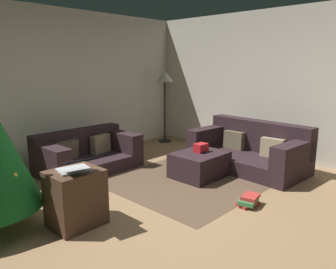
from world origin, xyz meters
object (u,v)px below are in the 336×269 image
(ottoman, at_px, (199,165))
(side_table, at_px, (76,198))
(gift_box, at_px, (201,148))
(laptop, at_px, (76,167))
(couch_right, at_px, (250,151))
(tv_remote, at_px, (201,152))
(corner_lamp, at_px, (165,81))
(couch_left, at_px, (86,154))
(book_stack, at_px, (249,201))

(ottoman, relative_size, side_table, 1.30)
(gift_box, height_order, laptop, laptop)
(couch_right, distance_m, ottoman, 0.98)
(ottoman, xyz_separation_m, tv_remote, (0.03, -0.01, 0.20))
(laptop, distance_m, corner_lamp, 4.01)
(couch_left, distance_m, tv_remote, 1.85)
(couch_left, height_order, side_table, couch_left)
(side_table, xyz_separation_m, book_stack, (1.67, -1.07, -0.23))
(couch_left, height_order, gift_box, couch_left)
(tv_remote, distance_m, laptop, 2.14)
(gift_box, relative_size, tv_remote, 1.21)
(gift_box, height_order, book_stack, gift_box)
(side_table, bearing_deg, book_stack, -32.73)
(couch_left, distance_m, ottoman, 1.82)
(ottoman, height_order, book_stack, ottoman)
(corner_lamp, bearing_deg, tv_remote, -122.36)
(corner_lamp, bearing_deg, book_stack, -119.05)
(couch_right, height_order, ottoman, couch_right)
(ottoman, bearing_deg, side_table, -179.83)
(tv_remote, bearing_deg, book_stack, -91.73)
(gift_box, distance_m, laptop, 2.16)
(gift_box, bearing_deg, couch_right, -21.13)
(laptop, bearing_deg, gift_box, 2.20)
(couch_left, distance_m, corner_lamp, 2.55)
(couch_left, distance_m, couch_right, 2.66)
(couch_right, xyz_separation_m, book_stack, (-1.34, -0.76, -0.22))
(couch_left, bearing_deg, laptop, 54.68)
(couch_right, height_order, book_stack, couch_right)
(tv_remote, distance_m, side_table, 2.11)
(tv_remote, height_order, side_table, side_table)
(side_table, bearing_deg, gift_box, 0.67)
(gift_box, relative_size, laptop, 0.42)
(side_table, height_order, corner_lamp, corner_lamp)
(book_stack, distance_m, corner_lamp, 3.72)
(side_table, height_order, book_stack, side_table)
(laptop, bearing_deg, couch_left, 55.16)
(couch_right, bearing_deg, laptop, 89.03)
(couch_left, relative_size, ottoman, 2.00)
(side_table, height_order, laptop, laptop)
(couch_left, bearing_deg, gift_box, 123.87)
(ottoman, bearing_deg, couch_right, -19.02)
(corner_lamp, bearing_deg, couch_right, -99.05)
(couch_left, height_order, ottoman, couch_left)
(side_table, bearing_deg, corner_lamp, 30.53)
(tv_remote, distance_m, book_stack, 1.20)
(gift_box, bearing_deg, couch_left, 124.35)
(tv_remote, bearing_deg, couch_left, 143.75)
(laptop, bearing_deg, book_stack, -31.13)
(couch_right, relative_size, side_table, 3.15)
(ottoman, relative_size, book_stack, 2.44)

